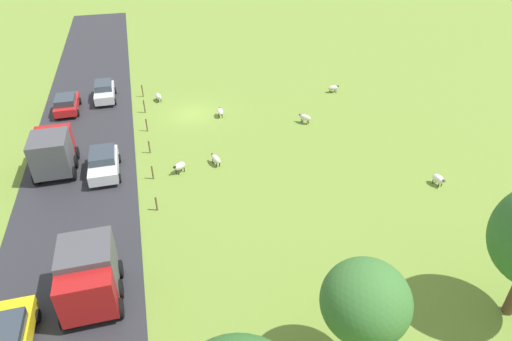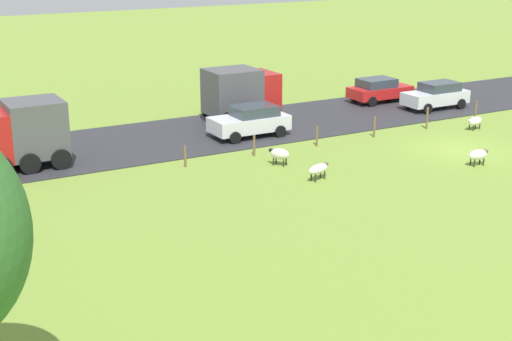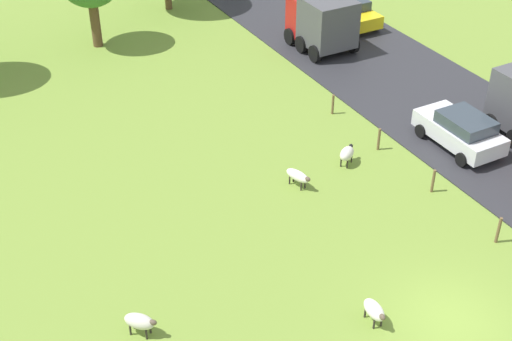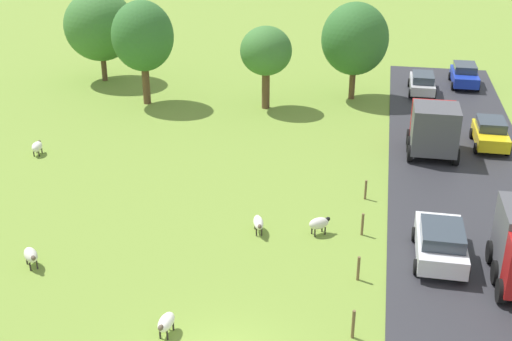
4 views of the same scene
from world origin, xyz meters
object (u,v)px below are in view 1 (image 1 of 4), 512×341
Objects in this scene: sheep_1 at (158,96)px; sheep_2 at (333,88)px; sheep_5 at (220,111)px; sheep_6 at (439,179)px; truck_1 at (53,151)px; car_5 at (104,163)px; sheep_0 at (180,166)px; sheep_4 at (305,117)px; tree_0 at (365,302)px; car_3 at (66,103)px; sheep_3 at (216,159)px; car_2 at (104,91)px; truck_0 at (89,276)px; car_0 at (8,336)px.

sheep_2 is at bearing 171.98° from sheep_1.
sheep_5 is 19.36m from sheep_6.
truck_1 reaches higher than car_5.
sheep_1 is (0.53, -13.20, -0.08)m from sheep_0.
sheep_4 is 0.19× the size of tree_0.
sheep_4 is 0.27× the size of car_3.
sheep_6 is at bearing 131.29° from sheep_5.
sheep_3 is 16.08m from sheep_6.
car_5 is at bearing 91.00° from car_2.
sheep_6 is 31.15m from car_2.
truck_0 is 23.80m from car_3.
sheep_0 is at bearing 164.08° from truck_1.
sheep_5 is 12.16m from car_5.
car_5 is (22.08, 9.47, 0.43)m from sheep_2.
car_0 is (13.74, 20.96, 0.38)m from sheep_5.
sheep_0 is at bearing 166.32° from car_5.
sheep_4 reaches higher than sheep_5.
sheep_4 is at bearing -167.40° from car_5.
car_5 is (10.93, -18.66, -3.17)m from tree_0.
car_3 is at bearing 2.21° from sheep_1.
tree_0 is at bearing 92.23° from sheep_5.
sheep_0 is 19.93m from sheep_2.
sheep_2 is at bearing 169.73° from car_2.
sheep_6 is 0.27× the size of car_3.
truck_0 is at bearing 43.80° from sheep_2.
sheep_6 is (-0.62, 17.02, 0.02)m from sheep_2.
sheep_6 is 23.93m from car_5.
truck_0 is at bearing 62.41° from sheep_0.
sheep_0 is 12.69m from sheep_4.
truck_0 reaches higher than car_0.
sheep_1 is at bearing -8.02° from sheep_2.
car_0 is at bearing 47.73° from sheep_3.
sheep_6 is at bearing 92.10° from sheep_2.
sheep_0 is 15.64m from car_3.
sheep_5 is 0.27× the size of car_3.
truck_1 is 0.97× the size of car_5.
sheep_0 is 9.12m from truck_1.
sheep_4 is at bearing -104.98° from tree_0.
car_0 is 14.47m from car_5.
car_2 is 13.51m from car_5.
tree_0 is (-1.00, 25.65, 3.56)m from sheep_5.
tree_0 reaches higher than sheep_3.
sheep_2 is 0.19× the size of tree_0.
sheep_0 is at bearing 23.58° from sheep_4.
sheep_3 is at bearing 104.42° from sheep_1.
sheep_5 reaches higher than sheep_1.
car_5 is at bearing -91.33° from truck_0.
sheep_4 reaches higher than sheep_1.
sheep_3 is at bearing -132.27° from car_0.
car_2 is (-0.04, -25.49, -0.81)m from truck_0.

